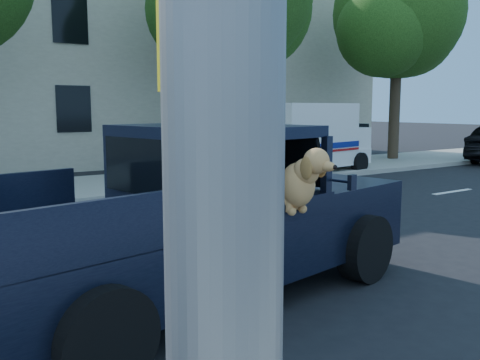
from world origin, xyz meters
The scene contains 7 objects.
ground centered at (0.00, 0.00, 0.00)m, with size 120.00×120.00×0.00m, color black.
far_sidewalk centered at (0.00, 9.20, 0.07)m, with size 60.00×4.00×0.15m, color gray.
lane_stripes centered at (2.00, 3.40, 0.01)m, with size 21.60×0.14×0.01m, color silver, non-canonical shape.
street_tree_right centered at (13.03, 9.62, 5.71)m, with size 6.00×5.20×8.60m.
building_main centered at (3.00, 16.50, 4.50)m, with size 26.00×6.00×9.00m, color beige.
pickup_truck centered at (-1.76, 0.28, 0.70)m, with size 6.07×3.40×2.06m.
mail_truck centered at (7.22, 8.34, 1.04)m, with size 4.64×2.86×2.39m.
Camera 1 is at (-4.74, -5.09, 2.27)m, focal length 40.00 mm.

